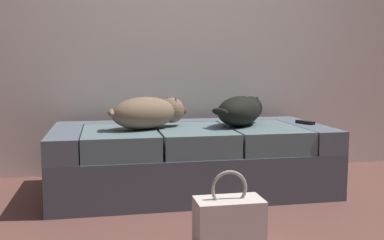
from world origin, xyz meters
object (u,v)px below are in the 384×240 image
dog_tan (149,112)px  tv_remote (305,122)px  handbag (229,222)px  dog_dark (241,110)px  couch (191,159)px

dog_tan → tv_remote: (1.12, 0.03, -0.10)m
tv_remote → handbag: (-0.85, -1.00, -0.33)m
dog_dark → handbag: (-0.37, -1.02, -0.43)m
couch → dog_dark: (0.36, -0.02, 0.33)m
dog_tan → tv_remote: dog_tan is taller
couch → tv_remote: (0.83, -0.03, 0.24)m
dog_dark → tv_remote: bearing=-1.5°
couch → dog_dark: size_ratio=3.47×
tv_remote → handbag: size_ratio=0.40×
couch → handbag: size_ratio=4.92×
dog_tan → handbag: (0.27, -0.98, -0.43)m
couch → dog_dark: bearing=-2.6°
dog_tan → handbag: size_ratio=1.57×
couch → handbag: bearing=-90.9°
dog_dark → handbag: bearing=-110.2°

